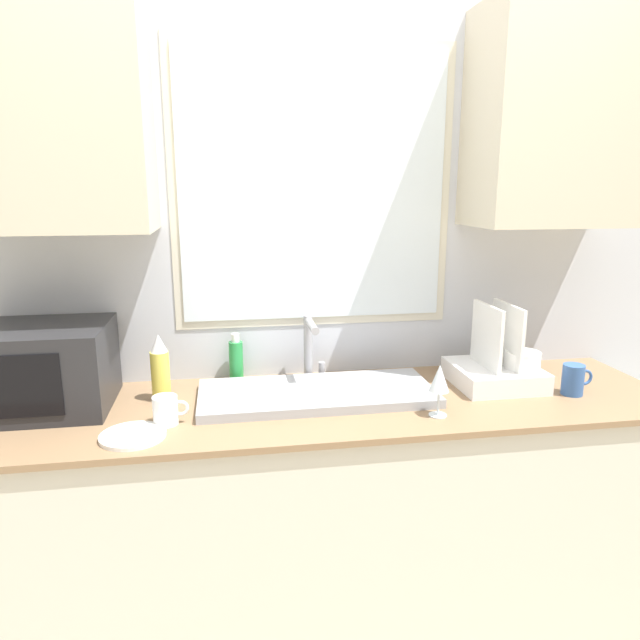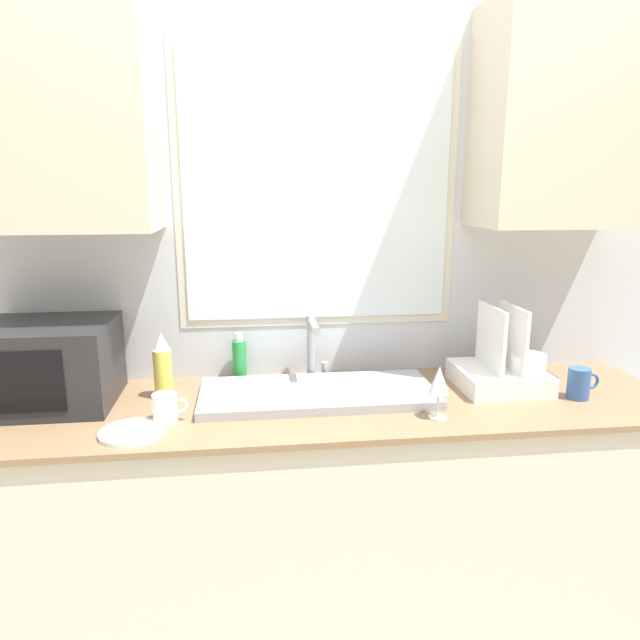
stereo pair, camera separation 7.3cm
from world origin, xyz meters
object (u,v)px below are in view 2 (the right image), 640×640
at_px(microwave, 48,364).
at_px(mug_near_sink, 166,408).
at_px(faucet, 313,343).
at_px(dish_rack, 502,370).
at_px(spray_bottle, 163,367).
at_px(soap_bottle, 239,359).
at_px(wine_glass, 439,381).

distance_m(microwave, mug_near_sink, 0.44).
relative_size(faucet, microwave, 0.59).
bearing_deg(dish_rack, faucet, 166.64).
distance_m(microwave, spray_bottle, 0.35).
height_order(faucet, dish_rack, dish_rack).
relative_size(microwave, mug_near_sink, 3.84).
xyz_separation_m(faucet, soap_bottle, (-0.26, 0.05, -0.06)).
bearing_deg(spray_bottle, dish_rack, -2.31).
xyz_separation_m(microwave, dish_rack, (1.51, -0.04, -0.07)).
bearing_deg(microwave, spray_bottle, 1.53).
height_order(faucet, microwave, microwave).
xyz_separation_m(faucet, spray_bottle, (-0.51, -0.11, -0.04)).
xyz_separation_m(dish_rack, soap_bottle, (-0.91, 0.20, 0.01)).
bearing_deg(wine_glass, microwave, 167.37).
bearing_deg(wine_glass, dish_rack, 36.99).
distance_m(dish_rack, spray_bottle, 1.16).
bearing_deg(mug_near_sink, wine_glass, -5.15).
bearing_deg(microwave, wine_glass, -12.63).
relative_size(spray_bottle, soap_bottle, 1.27).
bearing_deg(dish_rack, spray_bottle, 177.69).
bearing_deg(spray_bottle, soap_bottle, 31.87).
distance_m(spray_bottle, mug_near_sink, 0.22).
xyz_separation_m(microwave, soap_bottle, (0.60, 0.16, -0.05)).
bearing_deg(spray_bottle, microwave, -178.47).
bearing_deg(soap_bottle, mug_near_sink, -120.76).
bearing_deg(wine_glass, mug_near_sink, 174.85).
bearing_deg(faucet, wine_glass, -48.86).
bearing_deg(faucet, mug_near_sink, -146.83).
height_order(faucet, spray_bottle, faucet).
xyz_separation_m(dish_rack, wine_glass, (-0.31, -0.23, 0.05)).
height_order(spray_bottle, wine_glass, spray_bottle).
bearing_deg(faucet, microwave, -172.36).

